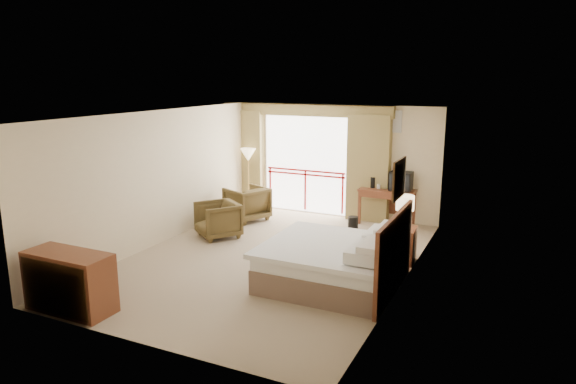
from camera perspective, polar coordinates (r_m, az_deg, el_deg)
The scene contains 29 objects.
floor at distance 9.72m, azimuth -1.90°, elevation -7.42°, with size 7.00×7.00×0.00m, color gray.
ceiling at distance 9.15m, azimuth -2.02°, elevation 8.66°, with size 7.00×7.00×0.00m, color white.
wall_back at distance 12.50m, azimuth 5.40°, elevation 3.49°, with size 5.00×5.00×0.00m, color beige.
wall_front at distance 6.54m, azimuth -16.17°, elevation -5.61°, with size 5.00×5.00×0.00m, color beige.
wall_left at distance 10.70m, azimuth -13.96°, elevation 1.59°, with size 7.00×7.00×0.00m, color beige.
wall_right at distance 8.52m, azimuth 13.18°, elevation -1.18°, with size 7.00×7.00×0.00m, color beige.
balcony_door at distance 12.80m, azimuth 1.98°, elevation 3.07°, with size 2.40×2.40×0.00m, color white.
balcony_railing at distance 12.85m, azimuth 1.94°, elevation 1.35°, with size 2.09×0.03×1.02m.
curtain_left at distance 13.41m, azimuth -4.74°, elevation 3.69°, with size 1.00×0.26×2.50m, color olive.
curtain_right at distance 12.12m, azimuth 8.93°, elevation 2.61°, with size 1.00×0.26×2.50m, color olive.
valance at distance 12.55m, azimuth 1.85°, elevation 9.09°, with size 4.40×0.22×0.28m, color olive.
hvac_vent at distance 11.98m, azimuth 11.36°, elevation 7.71°, with size 0.50×0.04×0.50m, color silver.
bed at distance 8.51m, azimuth 5.30°, elevation -7.76°, with size 2.13×2.06×0.97m.
headboard at distance 8.17m, azimuth 11.74°, elevation -6.85°, with size 0.06×2.10×1.30m, color #5C2A1A.
framed_art at distance 7.85m, azimuth 12.22°, elevation 1.42°, with size 0.04×0.72×0.60m.
nightstand at distance 9.71m, azimuth 12.60°, elevation -5.75°, with size 0.45×0.53×0.64m, color #5C2A1A.
table_lamp at distance 9.55m, azimuth 12.89°, elevation -1.26°, with size 0.33×0.33×0.58m.
phone at distance 9.48m, azimuth 12.20°, elevation -3.92°, with size 0.17×0.13×0.08m, color black.
desk at distance 12.06m, azimuth 11.04°, elevation -0.48°, with size 1.26×0.61×0.82m.
tv at distance 11.86m, azimuth 12.45°, elevation 1.18°, with size 0.48×0.38×0.43m.
coffee_maker at distance 12.04m, azimuth 9.43°, elevation 1.05°, with size 0.12×0.12×0.26m, color black.
cup at distance 11.96m, azimuth 10.04°, elevation 0.59°, with size 0.08×0.08×0.11m, color white.
wastebasket at distance 11.58m, azimuth 7.24°, elevation -3.43°, with size 0.23×0.23×0.29m, color black.
armchair_far at distance 12.32m, azimuth -4.55°, elevation -3.07°, with size 0.85×0.88×0.80m, color #44361D.
armchair_near at distance 11.10m, azimuth -7.73°, elevation -4.94°, with size 0.81×0.83×0.76m, color #44361D.
side_table at distance 11.59m, azimuth -7.26°, elevation -2.17°, with size 0.52×0.52×0.56m.
book at distance 11.55m, azimuth -7.29°, elevation -1.30°, with size 0.18×0.24×0.02m, color white.
floor_lamp at distance 13.05m, azimuth -4.45°, elevation 3.89°, with size 0.40×0.40×1.57m.
dresser at distance 8.18m, azimuth -23.13°, elevation -9.17°, with size 1.33×0.56×0.88m.
Camera 1 is at (4.18, -8.11, 3.35)m, focal length 32.00 mm.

